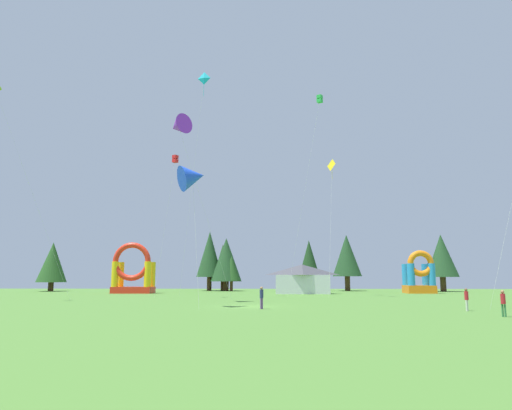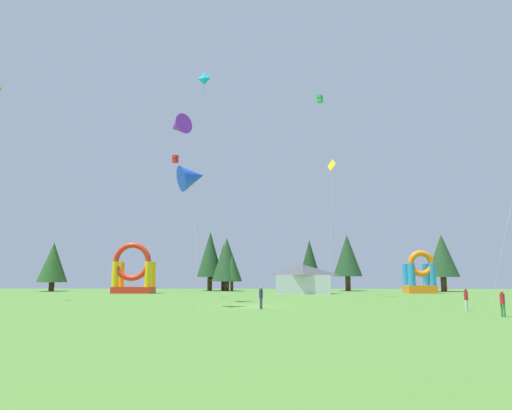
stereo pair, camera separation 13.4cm
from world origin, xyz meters
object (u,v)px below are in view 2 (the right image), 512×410
Objects in this scene: person_near_camera at (466,298)px; kite_purple_delta at (178,126)px; kite_green_box at (320,100)px; kite_yellow_diamond at (333,167)px; person_far_side at (502,301)px; inflatable_blue_arch at (133,274)px; person_left_edge at (261,296)px; festival_tent at (303,279)px; kite_cyan_diamond at (204,80)px; kite_blue_delta at (192,177)px; inflatable_yellow_castle at (420,277)px; kite_red_box at (175,160)px.

kite_purple_delta is at bearing -72.08° from person_near_camera.
kite_yellow_diamond is at bearing 69.93° from kite_green_box.
person_far_side is at bearing -80.39° from kite_yellow_diamond.
kite_purple_delta reaches higher than kite_yellow_diamond.
kite_yellow_diamond reaches higher than inflatable_blue_arch.
person_near_camera is 14.29m from person_left_edge.
inflatable_blue_arch is 24.73m from festival_tent.
kite_cyan_diamond is 14.83m from kite_green_box.
kite_yellow_diamond is at bearing 59.42° from kite_blue_delta.
kite_blue_delta reaches higher than inflatable_yellow_castle.
festival_tent is (-1.66, 12.65, -21.73)m from kite_green_box.
kite_yellow_diamond is 32.29m from person_near_camera.
inflatable_blue_arch is 0.98× the size of festival_tent.
festival_tent is (15.60, 14.39, -13.95)m from kite_red_box.
kite_purple_delta is at bearing 80.56° from person_left_edge.
kite_red_box is 10.69× the size of person_far_side.
kite_red_box is at bearing -158.63° from kite_yellow_diamond.
kite_yellow_diamond reaches higher than person_far_side.
festival_tent is at bearing -2.38° from inflatable_blue_arch.
kite_cyan_diamond reaches higher than person_far_side.
kite_red_box is at bearing -174.24° from kite_green_box.
kite_blue_delta is at bearing -56.71° from person_near_camera.
inflatable_blue_arch is (-42.03, -1.77, 0.46)m from inflatable_yellow_castle.
kite_green_box is at bearing -3.31° from kite_cyan_diamond.
kite_cyan_diamond is 29.84m from inflatable_blue_arch.
inflatable_yellow_castle reaches higher than person_left_edge.
kite_green_box is at bearing -28.05° from person_far_side.
kite_purple_delta is at bearing -65.52° from inflatable_blue_arch.
festival_tent is at bearing -170.83° from inflatable_yellow_castle.
person_near_camera is 49.06m from inflatable_blue_arch.
festival_tent reaches higher than person_near_camera.
kite_purple_delta is at bearing 11.71° from person_far_side.
kite_purple_delta is 2.39× the size of festival_tent.
kite_yellow_diamond is at bearing 16.80° from kite_cyan_diamond.
person_far_side is at bearing -74.03° from kite_green_box.
kite_green_box reaches higher than person_left_edge.
person_far_side is (22.63, -15.42, -16.00)m from kite_purple_delta.
festival_tent is (-9.20, 34.39, 1.15)m from person_near_camera.
person_near_camera is at bearing -46.25° from inflatable_blue_arch.
kite_yellow_diamond is 24.24m from kite_purple_delta.
person_near_camera is 0.99× the size of person_far_side.
kite_red_box is 10.24× the size of person_left_edge.
inflatable_blue_arch is (-33.90, 35.42, 1.86)m from person_near_camera.
inflatable_blue_arch is at bearing -93.50° from person_near_camera.
person_near_camera is 0.95× the size of person_left_edge.
person_far_side is at bearing -45.10° from kite_red_box.
kite_cyan_diamond is at bearing -137.32° from festival_tent.
kite_red_box is at bearing 67.19° from person_left_edge.
kite_purple_delta is at bearing -119.07° from festival_tent.
inflatable_blue_arch is at bearing 164.64° from kite_yellow_diamond.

